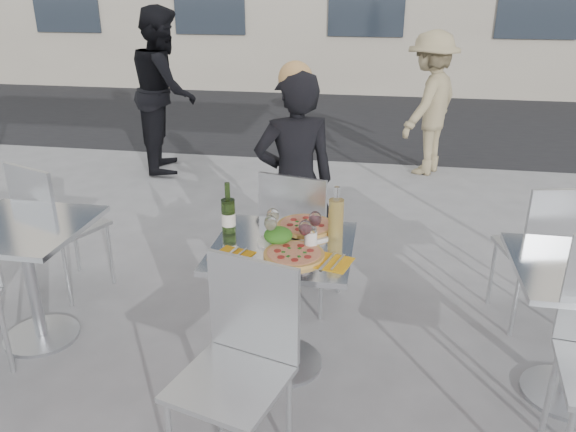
% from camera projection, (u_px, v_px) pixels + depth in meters
% --- Properties ---
extents(ground, '(80.00, 80.00, 0.00)m').
position_uv_depth(ground, '(283.00, 364.00, 3.19)').
color(ground, slate).
extents(street_asphalt, '(24.00, 5.00, 0.00)m').
position_uv_depth(street_asphalt, '(356.00, 117.00, 9.11)').
color(street_asphalt, black).
rests_on(street_asphalt, ground).
extents(main_table, '(0.72, 0.72, 0.75)m').
position_uv_depth(main_table, '(283.00, 280.00, 2.99)').
color(main_table, '#B7BABF').
rests_on(main_table, ground).
extents(side_table_left, '(0.72, 0.72, 0.75)m').
position_uv_depth(side_table_left, '(27.00, 258.00, 3.23)').
color(side_table_left, '#B7BABF').
rests_on(side_table_left, ground).
extents(chair_far, '(0.52, 0.53, 0.95)m').
position_uv_depth(chair_far, '(299.00, 229.00, 3.54)').
color(chair_far, silver).
rests_on(chair_far, ground).
extents(chair_near, '(0.53, 0.54, 0.95)m').
position_uv_depth(chair_near, '(241.00, 352.00, 2.36)').
color(chair_near, silver).
rests_on(chair_near, ground).
extents(side_chair_lfar, '(0.56, 0.57, 0.95)m').
position_uv_depth(side_chair_lfar, '(52.00, 219.00, 3.71)').
color(side_chair_lfar, silver).
rests_on(side_chair_lfar, ground).
extents(side_chair_rfar, '(0.52, 0.53, 0.96)m').
position_uv_depth(side_chair_rfar, '(549.00, 245.00, 3.32)').
color(side_chair_rfar, silver).
rests_on(side_chair_rfar, ground).
extents(woman_diner, '(0.65, 0.55, 1.51)m').
position_uv_depth(woman_diner, '(295.00, 183.00, 3.78)').
color(woman_diner, black).
rests_on(woman_diner, ground).
extents(pedestrian_a, '(0.92, 1.05, 1.81)m').
position_uv_depth(pedestrian_a, '(165.00, 90.00, 6.27)').
color(pedestrian_a, black).
rests_on(pedestrian_a, ground).
extents(pedestrian_b, '(0.97, 1.16, 1.56)m').
position_uv_depth(pedestrian_b, '(429.00, 104.00, 6.18)').
color(pedestrian_b, '#9C8B65').
rests_on(pedestrian_b, ground).
extents(pizza_near, '(0.30, 0.30, 0.02)m').
position_uv_depth(pizza_near, '(294.00, 254.00, 2.78)').
color(pizza_near, tan).
rests_on(pizza_near, main_table).
extents(pizza_far, '(0.36, 0.36, 0.03)m').
position_uv_depth(pizza_far, '(306.00, 227.00, 3.08)').
color(pizza_far, white).
rests_on(pizza_far, main_table).
extents(salad_plate, '(0.22, 0.22, 0.09)m').
position_uv_depth(salad_plate, '(278.00, 237.00, 2.91)').
color(salad_plate, white).
rests_on(salad_plate, main_table).
extents(wine_bottle, '(0.07, 0.07, 0.29)m').
position_uv_depth(wine_bottle, '(228.00, 215.00, 2.98)').
color(wine_bottle, '#385520').
rests_on(wine_bottle, main_table).
extents(carafe, '(0.08, 0.08, 0.29)m').
position_uv_depth(carafe, '(336.00, 218.00, 2.93)').
color(carafe, '#D5B85B').
rests_on(carafe, main_table).
extents(sugar_shaker, '(0.06, 0.06, 0.11)m').
position_uv_depth(sugar_shaker, '(311.00, 238.00, 2.85)').
color(sugar_shaker, white).
rests_on(sugar_shaker, main_table).
extents(wineglass_white_a, '(0.07, 0.07, 0.16)m').
position_uv_depth(wineglass_white_a, '(271.00, 224.00, 2.88)').
color(wineglass_white_a, white).
rests_on(wineglass_white_a, main_table).
extents(wineglass_white_b, '(0.07, 0.07, 0.16)m').
position_uv_depth(wineglass_white_b, '(273.00, 217.00, 2.97)').
color(wineglass_white_b, white).
rests_on(wineglass_white_b, main_table).
extents(wineglass_red_a, '(0.07, 0.07, 0.16)m').
position_uv_depth(wineglass_red_a, '(305.00, 229.00, 2.82)').
color(wineglass_red_a, white).
rests_on(wineglass_red_a, main_table).
extents(wineglass_red_b, '(0.07, 0.07, 0.16)m').
position_uv_depth(wineglass_red_b, '(315.00, 220.00, 2.93)').
color(wineglass_red_b, white).
rests_on(wineglass_red_b, main_table).
extents(napkin_left, '(0.22, 0.22, 0.01)m').
position_uv_depth(napkin_left, '(232.00, 256.00, 2.78)').
color(napkin_left, '#F1A914').
rests_on(napkin_left, main_table).
extents(napkin_right, '(0.22, 0.22, 0.01)m').
position_uv_depth(napkin_right, '(332.00, 262.00, 2.72)').
color(napkin_right, '#F1A914').
rests_on(napkin_right, main_table).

